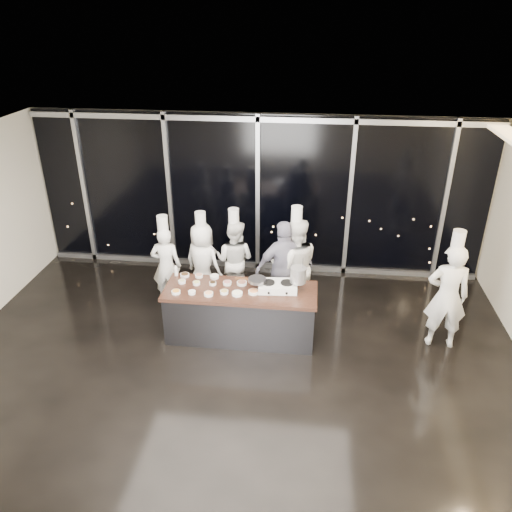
{
  "coord_description": "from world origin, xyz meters",
  "views": [
    {
      "loc": [
        1.05,
        -5.93,
        4.98
      ],
      "look_at": [
        0.22,
        1.2,
        1.37
      ],
      "focal_mm": 35.0,
      "sensor_mm": 36.0,
      "label": 1
    }
  ],
  "objects_px": {
    "stove": "(278,286)",
    "chef_center": "(235,259)",
    "demo_counter": "(241,313)",
    "chef_far_left": "(166,265)",
    "chef_left": "(203,262)",
    "stock_pot": "(298,275)",
    "chef_right": "(295,265)",
    "chef_side": "(447,296)",
    "guest": "(284,268)",
    "frying_pan": "(257,280)"
  },
  "relations": [
    {
      "from": "demo_counter",
      "to": "chef_side",
      "type": "distance_m",
      "value": 3.29
    },
    {
      "from": "stock_pot",
      "to": "chef_right",
      "type": "bearing_deg",
      "value": 95.64
    },
    {
      "from": "chef_center",
      "to": "chef_side",
      "type": "relative_size",
      "value": 0.88
    },
    {
      "from": "demo_counter",
      "to": "guest",
      "type": "bearing_deg",
      "value": 52.39
    },
    {
      "from": "frying_pan",
      "to": "stock_pot",
      "type": "relative_size",
      "value": 2.02
    },
    {
      "from": "stove",
      "to": "frying_pan",
      "type": "relative_size",
      "value": 1.24
    },
    {
      "from": "demo_counter",
      "to": "chef_right",
      "type": "distance_m",
      "value": 1.36
    },
    {
      "from": "frying_pan",
      "to": "chef_side",
      "type": "height_order",
      "value": "chef_side"
    },
    {
      "from": "chef_center",
      "to": "stock_pot",
      "type": "bearing_deg",
      "value": 149.63
    },
    {
      "from": "stove",
      "to": "chef_side",
      "type": "height_order",
      "value": "chef_side"
    },
    {
      "from": "chef_left",
      "to": "chef_side",
      "type": "relative_size",
      "value": 0.86
    },
    {
      "from": "stock_pot",
      "to": "chef_far_left",
      "type": "distance_m",
      "value": 2.57
    },
    {
      "from": "chef_far_left",
      "to": "chef_right",
      "type": "xyz_separation_m",
      "value": [
        2.32,
        0.06,
        0.11
      ]
    },
    {
      "from": "chef_far_left",
      "to": "chef_right",
      "type": "distance_m",
      "value": 2.32
    },
    {
      "from": "chef_left",
      "to": "chef_center",
      "type": "xyz_separation_m",
      "value": [
        0.57,
        0.14,
        0.01
      ]
    },
    {
      "from": "chef_side",
      "to": "demo_counter",
      "type": "bearing_deg",
      "value": 5.3
    },
    {
      "from": "frying_pan",
      "to": "chef_center",
      "type": "bearing_deg",
      "value": 109.7
    },
    {
      "from": "stock_pot",
      "to": "guest",
      "type": "bearing_deg",
      "value": 109.62
    },
    {
      "from": "demo_counter",
      "to": "chef_far_left",
      "type": "relative_size",
      "value": 1.42
    },
    {
      "from": "demo_counter",
      "to": "guest",
      "type": "distance_m",
      "value": 1.15
    },
    {
      "from": "stock_pot",
      "to": "chef_right",
      "type": "xyz_separation_m",
      "value": [
        -0.09,
        0.87,
        -0.28
      ]
    },
    {
      "from": "stove",
      "to": "chef_side",
      "type": "xyz_separation_m",
      "value": [
        2.66,
        0.1,
        -0.05
      ]
    },
    {
      "from": "stove",
      "to": "guest",
      "type": "xyz_separation_m",
      "value": [
        0.06,
        0.78,
        -0.09
      ]
    },
    {
      "from": "demo_counter",
      "to": "chef_center",
      "type": "distance_m",
      "value": 1.34
    },
    {
      "from": "chef_left",
      "to": "guest",
      "type": "height_order",
      "value": "guest"
    },
    {
      "from": "guest",
      "to": "chef_left",
      "type": "bearing_deg",
      "value": -30.55
    },
    {
      "from": "chef_left",
      "to": "chef_center",
      "type": "relative_size",
      "value": 0.98
    },
    {
      "from": "demo_counter",
      "to": "chef_side",
      "type": "relative_size",
      "value": 1.21
    },
    {
      "from": "guest",
      "to": "demo_counter",
      "type": "bearing_deg",
      "value": 32.23
    },
    {
      "from": "stock_pot",
      "to": "chef_side",
      "type": "relative_size",
      "value": 0.13
    },
    {
      "from": "stove",
      "to": "chef_right",
      "type": "height_order",
      "value": "chef_right"
    },
    {
      "from": "chef_far_left",
      "to": "chef_side",
      "type": "distance_m",
      "value": 4.8
    },
    {
      "from": "chef_right",
      "to": "chef_center",
      "type": "bearing_deg",
      "value": -25.02
    },
    {
      "from": "demo_counter",
      "to": "frying_pan",
      "type": "relative_size",
      "value": 4.79
    },
    {
      "from": "chef_far_left",
      "to": "chef_right",
      "type": "relative_size",
      "value": 0.87
    },
    {
      "from": "demo_counter",
      "to": "guest",
      "type": "xyz_separation_m",
      "value": [
        0.65,
        0.85,
        0.43
      ]
    },
    {
      "from": "chef_far_left",
      "to": "frying_pan",
      "type": "bearing_deg",
      "value": 150.95
    },
    {
      "from": "frying_pan",
      "to": "guest",
      "type": "relative_size",
      "value": 0.29
    },
    {
      "from": "guest",
      "to": "chef_right",
      "type": "height_order",
      "value": "chef_right"
    },
    {
      "from": "chef_left",
      "to": "chef_center",
      "type": "distance_m",
      "value": 0.59
    },
    {
      "from": "chef_right",
      "to": "frying_pan",
      "type": "bearing_deg",
      "value": 47.35
    },
    {
      "from": "stock_pot",
      "to": "chef_center",
      "type": "height_order",
      "value": "chef_center"
    },
    {
      "from": "stove",
      "to": "chef_side",
      "type": "bearing_deg",
      "value": -2.63
    },
    {
      "from": "stove",
      "to": "chef_center",
      "type": "xyz_separation_m",
      "value": [
        -0.88,
        1.19,
        -0.17
      ]
    },
    {
      "from": "chef_left",
      "to": "chef_right",
      "type": "xyz_separation_m",
      "value": [
        1.69,
        -0.15,
        0.11
      ]
    },
    {
      "from": "guest",
      "to": "chef_side",
      "type": "height_order",
      "value": "chef_side"
    },
    {
      "from": "frying_pan",
      "to": "chef_right",
      "type": "bearing_deg",
      "value": 53.49
    },
    {
      "from": "chef_far_left",
      "to": "chef_right",
      "type": "bearing_deg",
      "value": 178.72
    },
    {
      "from": "demo_counter",
      "to": "chef_far_left",
      "type": "bearing_deg",
      "value": 148.29
    },
    {
      "from": "demo_counter",
      "to": "chef_left",
      "type": "bearing_deg",
      "value": 127.45
    }
  ]
}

